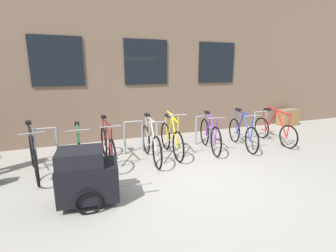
{
  "coord_description": "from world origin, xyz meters",
  "views": [
    {
      "loc": [
        -2.09,
        -3.98,
        2.09
      ],
      "look_at": [
        0.08,
        1.6,
        0.69
      ],
      "focal_mm": 26.19,
      "sensor_mm": 36.0,
      "label": 1
    }
  ],
  "objects_px": {
    "bicycle_blue": "(242,133)",
    "bicycle_black": "(33,156)",
    "bike_trailer": "(87,176)",
    "planter_box": "(288,117)",
    "bicycle_green": "(79,151)",
    "bicycle_red": "(274,130)",
    "bicycle_purple": "(210,135)",
    "bicycle_maroon": "(108,146)",
    "bicycle_yellow": "(171,139)",
    "bicycle_silver": "(151,143)"
  },
  "relations": [
    {
      "from": "bicycle_black",
      "to": "bike_trailer",
      "type": "height_order",
      "value": "bicycle_black"
    },
    {
      "from": "bicycle_maroon",
      "to": "bike_trailer",
      "type": "height_order",
      "value": "bicycle_maroon"
    },
    {
      "from": "bicycle_green",
      "to": "bicycle_blue",
      "type": "bearing_deg",
      "value": -0.36
    },
    {
      "from": "bicycle_black",
      "to": "planter_box",
      "type": "height_order",
      "value": "bicycle_black"
    },
    {
      "from": "bicycle_black",
      "to": "bicycle_purple",
      "type": "bearing_deg",
      "value": 1.34
    },
    {
      "from": "bicycle_red",
      "to": "bicycle_blue",
      "type": "height_order",
      "value": "bicycle_red"
    },
    {
      "from": "bicycle_silver",
      "to": "bike_trailer",
      "type": "height_order",
      "value": "bicycle_silver"
    },
    {
      "from": "bicycle_red",
      "to": "bicycle_silver",
      "type": "bearing_deg",
      "value": -179.23
    },
    {
      "from": "bike_trailer",
      "to": "bicycle_purple",
      "type": "bearing_deg",
      "value": 27.19
    },
    {
      "from": "bicycle_blue",
      "to": "bicycle_black",
      "type": "height_order",
      "value": "bicycle_black"
    },
    {
      "from": "bicycle_purple",
      "to": "bicycle_green",
      "type": "bearing_deg",
      "value": -178.35
    },
    {
      "from": "bicycle_red",
      "to": "bike_trailer",
      "type": "height_order",
      "value": "bicycle_red"
    },
    {
      "from": "bicycle_blue",
      "to": "bicycle_maroon",
      "type": "height_order",
      "value": "bicycle_maroon"
    },
    {
      "from": "bicycle_yellow",
      "to": "bicycle_purple",
      "type": "relative_size",
      "value": 1.0
    },
    {
      "from": "bicycle_black",
      "to": "planter_box",
      "type": "bearing_deg",
      "value": 10.53
    },
    {
      "from": "bicycle_green",
      "to": "bike_trailer",
      "type": "distance_m",
      "value": 1.53
    },
    {
      "from": "bicycle_green",
      "to": "bicycle_red",
      "type": "relative_size",
      "value": 1.04
    },
    {
      "from": "bicycle_red",
      "to": "planter_box",
      "type": "bearing_deg",
      "value": 35.66
    },
    {
      "from": "bicycle_blue",
      "to": "bike_trailer",
      "type": "distance_m",
      "value": 4.38
    },
    {
      "from": "bicycle_black",
      "to": "bicycle_maroon",
      "type": "distance_m",
      "value": 1.49
    },
    {
      "from": "bicycle_maroon",
      "to": "bike_trailer",
      "type": "relative_size",
      "value": 1.22
    },
    {
      "from": "bicycle_red",
      "to": "bicycle_blue",
      "type": "bearing_deg",
      "value": -178.97
    },
    {
      "from": "bicycle_blue",
      "to": "bicycle_maroon",
      "type": "relative_size",
      "value": 0.96
    },
    {
      "from": "bicycle_blue",
      "to": "bicycle_yellow",
      "type": "distance_m",
      "value": 2.03
    },
    {
      "from": "bicycle_blue",
      "to": "bicycle_maroon",
      "type": "xyz_separation_m",
      "value": [
        -3.57,
        0.17,
        0.0
      ]
    },
    {
      "from": "bicycle_purple",
      "to": "bike_trailer",
      "type": "relative_size",
      "value": 1.14
    },
    {
      "from": "bicycle_yellow",
      "to": "bicycle_red",
      "type": "bearing_deg",
      "value": -2.08
    },
    {
      "from": "bicycle_green",
      "to": "planter_box",
      "type": "xyz_separation_m",
      "value": [
        7.47,
        1.55,
        -0.09
      ]
    },
    {
      "from": "bicycle_blue",
      "to": "bicycle_maroon",
      "type": "distance_m",
      "value": 3.57
    },
    {
      "from": "bicycle_green",
      "to": "bicycle_blue",
      "type": "height_order",
      "value": "bicycle_blue"
    },
    {
      "from": "bicycle_red",
      "to": "bicycle_blue",
      "type": "distance_m",
      "value": 1.13
    },
    {
      "from": "bicycle_green",
      "to": "bike_trailer",
      "type": "height_order",
      "value": "bicycle_green"
    },
    {
      "from": "bicycle_green",
      "to": "bicycle_red",
      "type": "height_order",
      "value": "bicycle_red"
    },
    {
      "from": "bicycle_green",
      "to": "bicycle_yellow",
      "type": "distance_m",
      "value": 2.15
    },
    {
      "from": "bicycle_green",
      "to": "bicycle_black",
      "type": "xyz_separation_m",
      "value": [
        -0.87,
        -0.0,
        -0.0
      ]
    },
    {
      "from": "bicycle_silver",
      "to": "bicycle_blue",
      "type": "relative_size",
      "value": 1.03
    },
    {
      "from": "bicycle_blue",
      "to": "bicycle_purple",
      "type": "distance_m",
      "value": 0.95
    },
    {
      "from": "bicycle_blue",
      "to": "bicycle_maroon",
      "type": "bearing_deg",
      "value": 177.3
    },
    {
      "from": "bicycle_green",
      "to": "bicycle_red",
      "type": "distance_m",
      "value": 5.3
    },
    {
      "from": "bicycle_green",
      "to": "bicycle_purple",
      "type": "relative_size",
      "value": 1.06
    },
    {
      "from": "bike_trailer",
      "to": "planter_box",
      "type": "xyz_separation_m",
      "value": [
        7.4,
        3.08,
        -0.16
      ]
    },
    {
      "from": "bicycle_green",
      "to": "bicycle_red",
      "type": "xyz_separation_m",
      "value": [
        5.3,
        -0.01,
        -0.02
      ]
    },
    {
      "from": "bicycle_black",
      "to": "bicycle_blue",
      "type": "bearing_deg",
      "value": -0.27
    },
    {
      "from": "planter_box",
      "to": "bicycle_black",
      "type": "bearing_deg",
      "value": -169.47
    },
    {
      "from": "bicycle_red",
      "to": "bicycle_maroon",
      "type": "distance_m",
      "value": 4.69
    },
    {
      "from": "bicycle_black",
      "to": "bicycle_yellow",
      "type": "bearing_deg",
      "value": 2.12
    },
    {
      "from": "bicycle_red",
      "to": "planter_box",
      "type": "height_order",
      "value": "bicycle_red"
    },
    {
      "from": "bicycle_yellow",
      "to": "bicycle_green",
      "type": "bearing_deg",
      "value": -177.1
    },
    {
      "from": "bicycle_maroon",
      "to": "planter_box",
      "type": "height_order",
      "value": "bicycle_maroon"
    },
    {
      "from": "bike_trailer",
      "to": "planter_box",
      "type": "relative_size",
      "value": 2.11
    }
  ]
}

